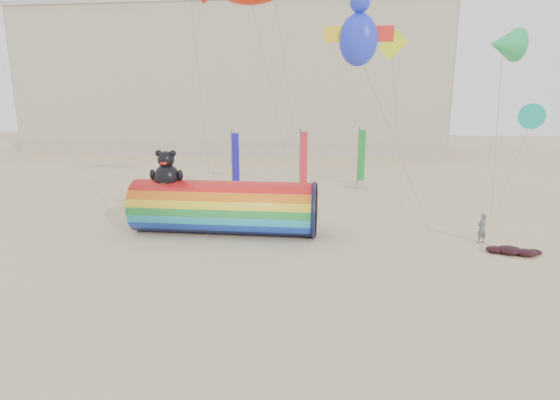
# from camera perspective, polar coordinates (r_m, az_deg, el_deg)

# --- Properties ---
(ground) EXTENTS (160.00, 160.00, 0.00)m
(ground) POSITION_cam_1_polar(r_m,az_deg,el_deg) (21.73, -1.79, -7.02)
(ground) COLOR #CCB58C
(ground) RESTS_ON ground
(hotel_building) EXTENTS (60.40, 15.40, 20.60)m
(hotel_building) POSITION_cam_1_polar(r_m,az_deg,el_deg) (67.92, -6.29, 15.22)
(hotel_building) COLOR #B7AD99
(hotel_building) RESTS_ON ground
(windsock_assembly) EXTENTS (10.37, 3.16, 4.78)m
(windsock_assembly) POSITION_cam_1_polar(r_m,az_deg,el_deg) (24.82, -7.31, -0.77)
(windsock_assembly) COLOR red
(windsock_assembly) RESTS_ON ground
(kite_handler) EXTENTS (0.71, 0.64, 1.62)m
(kite_handler) POSITION_cam_1_polar(r_m,az_deg,el_deg) (25.45, 24.87, -3.35)
(kite_handler) COLOR #5A5E62
(kite_handler) RESTS_ON ground
(fabric_bundle) EXTENTS (2.62, 1.35, 0.41)m
(fabric_bundle) POSITION_cam_1_polar(r_m,az_deg,el_deg) (24.50, 28.17, -5.85)
(fabric_bundle) COLOR black
(fabric_bundle) RESTS_ON ground
(festival_banners) EXTENTS (10.89, 5.23, 5.20)m
(festival_banners) POSITION_cam_1_polar(r_m,az_deg,el_deg) (36.86, 2.85, 5.42)
(festival_banners) COLOR #59595E
(festival_banners) RESTS_ON ground
(flying_kites) EXTENTS (31.63, 12.93, 10.35)m
(flying_kites) POSITION_cam_1_polar(r_m,az_deg,el_deg) (24.55, 4.27, 23.05)
(flying_kites) COLOR #2032E9
(flying_kites) RESTS_ON ground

